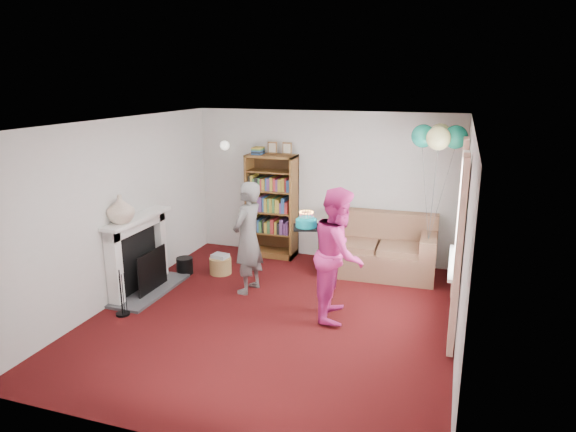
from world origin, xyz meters
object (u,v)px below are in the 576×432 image
(birthday_cake, at_px, (306,223))
(sofa, at_px, (379,251))
(bookcase, at_px, (272,206))
(person_magenta, at_px, (339,254))
(person_striped, at_px, (248,238))

(birthday_cake, bearing_deg, sofa, 66.98)
(sofa, xyz_separation_m, birthday_cake, (-0.72, -1.69, 0.85))
(bookcase, xyz_separation_m, birthday_cake, (1.17, -1.92, 0.32))
(birthday_cake, bearing_deg, person_magenta, -9.63)
(bookcase, relative_size, person_striped, 1.22)
(person_magenta, bearing_deg, person_striped, 68.06)
(bookcase, relative_size, sofa, 1.13)
(bookcase, height_order, person_magenta, bookcase)
(sofa, relative_size, person_magenta, 1.03)
(bookcase, distance_m, person_magenta, 2.58)
(sofa, bearing_deg, person_striped, -142.01)
(person_striped, xyz_separation_m, person_magenta, (1.41, -0.38, 0.04))
(sofa, bearing_deg, bookcase, 171.38)
(person_magenta, bearing_deg, bookcase, 32.34)
(bookcase, xyz_separation_m, person_magenta, (1.63, -2.00, -0.02))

